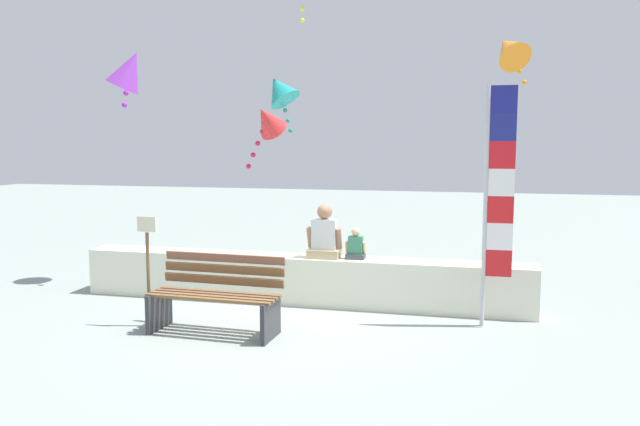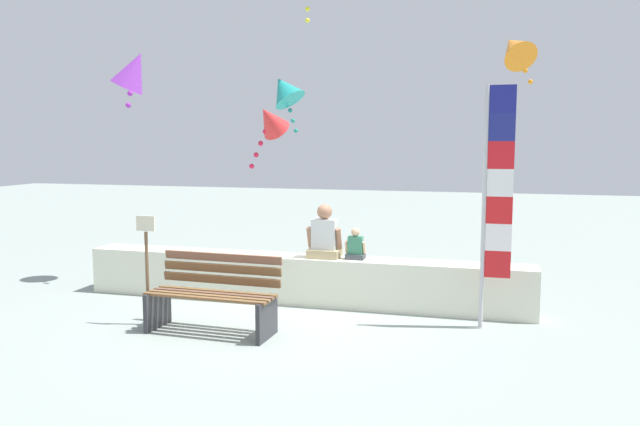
{
  "view_description": "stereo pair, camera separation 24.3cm",
  "coord_description": "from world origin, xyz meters",
  "px_view_note": "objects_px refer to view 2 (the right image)",
  "views": [
    {
      "loc": [
        2.23,
        -7.19,
        2.22
      ],
      "look_at": [
        0.28,
        0.93,
        1.24
      ],
      "focal_mm": 35.25,
      "sensor_mm": 36.0,
      "label": 1
    },
    {
      "loc": [
        2.46,
        -7.13,
        2.22
      ],
      "look_at": [
        0.28,
        0.93,
        1.24
      ],
      "focal_mm": 35.25,
      "sensor_mm": 36.0,
      "label": 2
    }
  ],
  "objects_px": {
    "park_bench": "(214,296)",
    "person_child": "(355,247)",
    "kite_red": "(270,120)",
    "kite_purple": "(133,71)",
    "kite_orange": "(515,48)",
    "person_adult": "(325,237)",
    "flag_banner": "(494,193)",
    "kite_teal": "(284,90)",
    "sign_post": "(147,261)"
  },
  "relations": [
    {
      "from": "park_bench",
      "to": "person_child",
      "type": "height_order",
      "value": "person_child"
    },
    {
      "from": "kite_red",
      "to": "kite_purple",
      "type": "relative_size",
      "value": 1.13
    },
    {
      "from": "kite_red",
      "to": "kite_orange",
      "type": "relative_size",
      "value": 1.1
    },
    {
      "from": "park_bench",
      "to": "person_adult",
      "type": "xyz_separation_m",
      "value": [
        0.94,
        1.51,
        0.51
      ]
    },
    {
      "from": "person_adult",
      "to": "kite_purple",
      "type": "relative_size",
      "value": 0.76
    },
    {
      "from": "kite_red",
      "to": "park_bench",
      "type": "bearing_deg",
      "value": -85.22
    },
    {
      "from": "person_child",
      "to": "flag_banner",
      "type": "distance_m",
      "value": 1.99
    },
    {
      "from": "park_bench",
      "to": "kite_teal",
      "type": "relative_size",
      "value": 1.39
    },
    {
      "from": "park_bench",
      "to": "sign_post",
      "type": "xyz_separation_m",
      "value": [
        -0.87,
        0.03,
        0.37
      ]
    },
    {
      "from": "kite_purple",
      "to": "person_adult",
      "type": "bearing_deg",
      "value": -11.13
    },
    {
      "from": "flag_banner",
      "to": "sign_post",
      "type": "height_order",
      "value": "flag_banner"
    },
    {
      "from": "kite_purple",
      "to": "sign_post",
      "type": "relative_size",
      "value": 0.72
    },
    {
      "from": "person_adult",
      "to": "sign_post",
      "type": "distance_m",
      "value": 2.34
    },
    {
      "from": "person_adult",
      "to": "person_child",
      "type": "relative_size",
      "value": 1.71
    },
    {
      "from": "kite_red",
      "to": "kite_teal",
      "type": "xyz_separation_m",
      "value": [
        -0.28,
        1.56,
        0.58
      ]
    },
    {
      "from": "person_adult",
      "to": "kite_red",
      "type": "xyz_separation_m",
      "value": [
        -1.15,
        1.08,
        1.59
      ]
    },
    {
      "from": "flag_banner",
      "to": "sign_post",
      "type": "bearing_deg",
      "value": -166.7
    },
    {
      "from": "person_child",
      "to": "kite_orange",
      "type": "bearing_deg",
      "value": 55.96
    },
    {
      "from": "park_bench",
      "to": "kite_purple",
      "type": "bearing_deg",
      "value": 136.53
    },
    {
      "from": "kite_red",
      "to": "kite_orange",
      "type": "distance_m",
      "value": 4.26
    },
    {
      "from": "person_child",
      "to": "kite_teal",
      "type": "height_order",
      "value": "kite_teal"
    },
    {
      "from": "park_bench",
      "to": "kite_orange",
      "type": "relative_size",
      "value": 1.59
    },
    {
      "from": "sign_post",
      "to": "park_bench",
      "type": "bearing_deg",
      "value": -1.74
    },
    {
      "from": "person_adult",
      "to": "kite_purple",
      "type": "distance_m",
      "value": 4.01
    },
    {
      "from": "kite_teal",
      "to": "sign_post",
      "type": "height_order",
      "value": "kite_teal"
    },
    {
      "from": "person_adult",
      "to": "kite_red",
      "type": "distance_m",
      "value": 2.24
    },
    {
      "from": "park_bench",
      "to": "kite_teal",
      "type": "height_order",
      "value": "kite_teal"
    },
    {
      "from": "park_bench",
      "to": "person_child",
      "type": "relative_size",
      "value": 3.65
    },
    {
      "from": "kite_red",
      "to": "kite_orange",
      "type": "bearing_deg",
      "value": 28.1
    },
    {
      "from": "person_child",
      "to": "flag_banner",
      "type": "bearing_deg",
      "value": -17.27
    },
    {
      "from": "park_bench",
      "to": "kite_red",
      "type": "height_order",
      "value": "kite_red"
    },
    {
      "from": "person_child",
      "to": "kite_teal",
      "type": "distance_m",
      "value": 3.95
    },
    {
      "from": "flag_banner",
      "to": "kite_purple",
      "type": "xyz_separation_m",
      "value": [
        -5.36,
        1.17,
        1.66
      ]
    },
    {
      "from": "person_child",
      "to": "sign_post",
      "type": "distance_m",
      "value": 2.68
    },
    {
      "from": "flag_banner",
      "to": "kite_orange",
      "type": "distance_m",
      "value": 4.14
    },
    {
      "from": "kite_teal",
      "to": "person_child",
      "type": "bearing_deg",
      "value": -54.85
    },
    {
      "from": "park_bench",
      "to": "kite_orange",
      "type": "bearing_deg",
      "value": 53.08
    },
    {
      "from": "flag_banner",
      "to": "sign_post",
      "type": "relative_size",
      "value": 2.15
    },
    {
      "from": "park_bench",
      "to": "flag_banner",
      "type": "bearing_deg",
      "value": 17.29
    },
    {
      "from": "person_adult",
      "to": "flag_banner",
      "type": "distance_m",
      "value": 2.34
    },
    {
      "from": "kite_red",
      "to": "sign_post",
      "type": "relative_size",
      "value": 0.81
    },
    {
      "from": "park_bench",
      "to": "kite_purple",
      "type": "distance_m",
      "value": 4.22
    },
    {
      "from": "kite_orange",
      "to": "sign_post",
      "type": "height_order",
      "value": "kite_orange"
    },
    {
      "from": "person_child",
      "to": "sign_post",
      "type": "height_order",
      "value": "sign_post"
    },
    {
      "from": "kite_teal",
      "to": "park_bench",
      "type": "bearing_deg",
      "value": -83.2
    },
    {
      "from": "person_child",
      "to": "park_bench",
      "type": "bearing_deg",
      "value": -132.07
    },
    {
      "from": "kite_red",
      "to": "kite_orange",
      "type": "xyz_separation_m",
      "value": [
        3.61,
        1.93,
        1.2
      ]
    },
    {
      "from": "person_child",
      "to": "kite_teal",
      "type": "xyz_separation_m",
      "value": [
        -1.86,
        2.63,
        2.29
      ]
    },
    {
      "from": "kite_teal",
      "to": "sign_post",
      "type": "bearing_deg",
      "value": -95.24
    },
    {
      "from": "kite_teal",
      "to": "kite_orange",
      "type": "xyz_separation_m",
      "value": [
        3.88,
        0.37,
        0.62
      ]
    }
  ]
}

